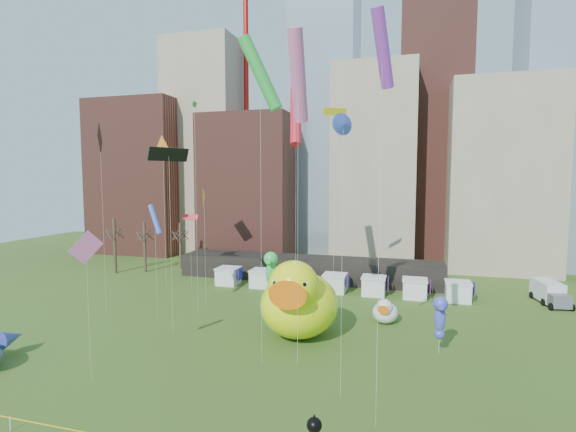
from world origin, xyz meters
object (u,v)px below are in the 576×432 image
(seahorse_green, at_px, (271,269))
(box_truck, at_px, (549,292))
(big_duck, at_px, (298,301))
(seahorse_purple, at_px, (440,314))
(small_duck, at_px, (385,311))

(seahorse_green, distance_m, box_truck, 33.46)
(big_duck, height_order, box_truck, big_duck)
(big_duck, height_order, seahorse_green, big_duck)
(big_duck, distance_m, seahorse_green, 6.48)
(big_duck, relative_size, seahorse_purple, 2.02)
(big_duck, bearing_deg, seahorse_purple, -6.35)
(small_duck, bearing_deg, seahorse_purple, -52.26)
(small_duck, xyz_separation_m, seahorse_purple, (4.84, -6.92, 2.27))
(seahorse_purple, bearing_deg, big_duck, 176.38)
(big_duck, distance_m, seahorse_purple, 12.38)
(box_truck, bearing_deg, big_duck, -153.12)
(big_duck, distance_m, box_truck, 32.11)
(big_duck, xyz_separation_m, box_truck, (25.83, 18.95, -2.20))
(big_duck, bearing_deg, seahorse_green, 128.33)
(box_truck, bearing_deg, small_duck, -154.76)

